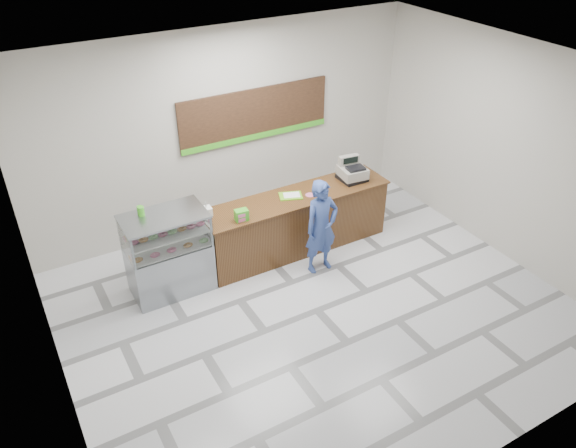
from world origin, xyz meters
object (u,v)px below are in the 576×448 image
display_case (168,253)px  customer (321,227)px  sales_counter (296,222)px  serving_tray (291,196)px  cash_register (352,171)px

display_case → customer: customer is taller
display_case → customer: 2.37m
display_case → customer: size_ratio=0.84×
sales_counter → serving_tray: 0.53m
display_case → cash_register: cash_register is taller
serving_tray → customer: size_ratio=0.28×
cash_register → serving_tray: (-1.20, 0.01, -0.14)m
customer → sales_counter: bearing=92.5°
display_case → serving_tray: bearing=0.8°
sales_counter → customer: (0.05, -0.68, 0.27)m
sales_counter → serving_tray: bearing=161.3°
cash_register → sales_counter: bearing=-171.8°
display_case → cash_register: 3.36m
serving_tray → sales_counter: bearing=2.3°
sales_counter → customer: 0.73m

